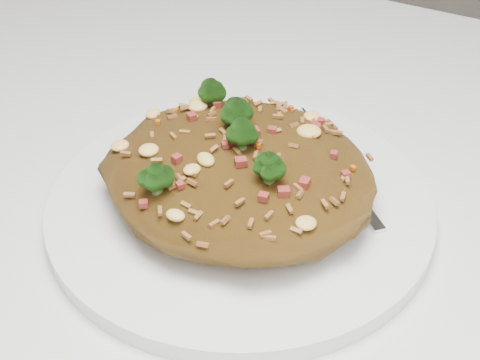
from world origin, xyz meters
name	(u,v)px	position (x,y,z in m)	size (l,w,h in m)	color
dining_table	(331,306)	(0.00, 0.00, 0.66)	(1.20, 0.80, 0.75)	silver
plate	(240,204)	(-0.07, -0.03, 0.76)	(0.28, 0.28, 0.01)	white
fried_rice	(240,163)	(-0.07, -0.03, 0.79)	(0.20, 0.18, 0.07)	brown
fork	(336,169)	(-0.02, 0.04, 0.77)	(0.13, 0.12, 0.00)	silver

